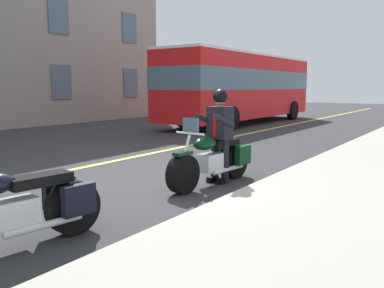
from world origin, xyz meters
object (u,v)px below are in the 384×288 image
Objects in this scene: rider_main at (220,127)px; motorcycle_parked at (14,211)px; motorcycle_main at (213,160)px; bus_far at (242,85)px.

rider_main is 4.03m from motorcycle_parked.
motorcycle_main and motorcycle_parked have the same top height.
rider_main is 0.16× the size of bus_far.
motorcycle_main is at bearing 25.72° from bus_far.
motorcycle_parked is at bearing 19.33° from bus_far.
bus_far is (-11.15, -5.47, 0.84)m from rider_main.
motorcycle_main is 0.61m from rider_main.
rider_main is (-0.19, 0.01, 0.58)m from motorcycle_main.
bus_far is at bearing -154.28° from motorcycle_main.
bus_far is (-11.34, -5.46, 1.42)m from motorcycle_main.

